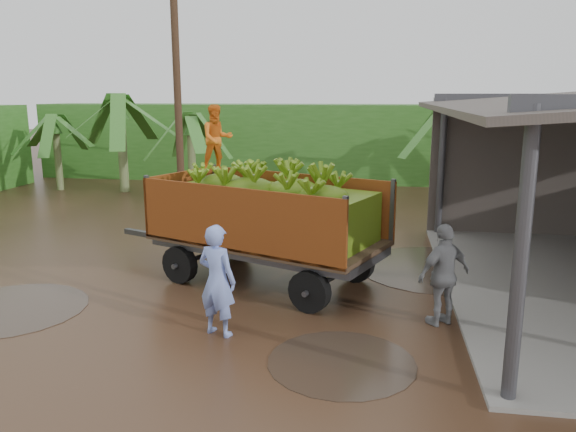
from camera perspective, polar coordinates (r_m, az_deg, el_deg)
The scene contains 7 objects.
ground at distance 12.25m, azimuth -7.85°, elevation -7.41°, with size 100.00×100.00×0.00m, color black.
hedge_north at distance 27.65m, azimuth -2.40°, elevation 7.55°, with size 22.00×3.00×3.60m, color #2D661E.
banana_trailer at distance 12.23m, azimuth -2.20°, elevation -0.01°, with size 6.88×4.12×3.87m.
man_blue at distance 9.75m, azimuth -7.21°, elevation -6.50°, with size 0.72×0.47×1.97m, color #7E96E7.
man_grey at distance 10.49m, azimuth 15.56°, elevation -5.77°, with size 1.10×0.46×1.88m, color slate.
utility_pole at distance 18.77m, azimuth -11.16°, elevation 12.10°, with size 1.20×0.24×8.10m.
banana_plants at distance 19.75m, azimuth -20.28°, elevation 5.14°, with size 25.36×20.80×4.17m.
Camera 1 is at (3.41, -11.02, 4.12)m, focal length 35.00 mm.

